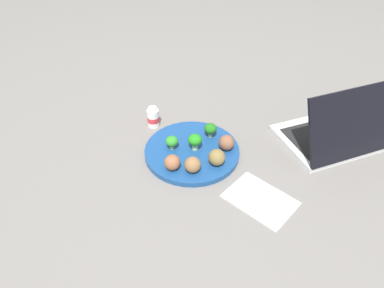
# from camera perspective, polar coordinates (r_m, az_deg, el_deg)

# --- Properties ---
(ground_plane) EXTENTS (4.00, 4.00, 0.00)m
(ground_plane) POSITION_cam_1_polar(r_m,az_deg,el_deg) (1.05, 0.00, -1.52)
(ground_plane) COLOR slate
(plate) EXTENTS (0.28, 0.28, 0.02)m
(plate) POSITION_cam_1_polar(r_m,az_deg,el_deg) (1.04, 0.00, -1.18)
(plate) COLOR navy
(plate) RESTS_ON ground_plane
(broccoli_floret_far_rim) EXTENTS (0.04, 0.04, 0.05)m
(broccoli_floret_far_rim) POSITION_cam_1_polar(r_m,az_deg,el_deg) (1.07, 2.88, 2.54)
(broccoli_floret_far_rim) COLOR #A1B871
(broccoli_floret_far_rim) RESTS_ON plate
(broccoli_floret_front_left) EXTENTS (0.04, 0.04, 0.04)m
(broccoli_floret_front_left) POSITION_cam_1_polar(r_m,az_deg,el_deg) (1.03, -3.28, 0.41)
(broccoli_floret_front_left) COLOR #A2CB72
(broccoli_floret_front_left) RESTS_ON plate
(broccoli_floret_near_rim) EXTENTS (0.04, 0.04, 0.05)m
(broccoli_floret_near_rim) POSITION_cam_1_polar(r_m,az_deg,el_deg) (1.02, 0.49, 0.59)
(broccoli_floret_near_rim) COLOR #A0C684
(broccoli_floret_near_rim) RESTS_ON plate
(meatball_center) EXTENTS (0.04, 0.04, 0.04)m
(meatball_center) POSITION_cam_1_polar(r_m,az_deg,el_deg) (0.96, -3.21, -2.99)
(meatball_center) COLOR brown
(meatball_center) RESTS_ON plate
(meatball_front_right) EXTENTS (0.05, 0.05, 0.05)m
(meatball_front_right) POSITION_cam_1_polar(r_m,az_deg,el_deg) (0.98, 3.99, -2.20)
(meatball_front_right) COLOR brown
(meatball_front_right) RESTS_ON plate
(meatball_near_rim) EXTENTS (0.05, 0.05, 0.05)m
(meatball_near_rim) POSITION_cam_1_polar(r_m,az_deg,el_deg) (1.03, 5.61, 0.22)
(meatball_near_rim) COLOR brown
(meatball_near_rim) RESTS_ON plate
(meatball_front_left) EXTENTS (0.05, 0.05, 0.05)m
(meatball_front_left) POSITION_cam_1_polar(r_m,az_deg,el_deg) (0.96, 0.10, -3.37)
(meatball_front_left) COLOR brown
(meatball_front_left) RESTS_ON plate
(napkin) EXTENTS (0.17, 0.12, 0.01)m
(napkin) POSITION_cam_1_polar(r_m,az_deg,el_deg) (0.93, 10.98, -8.75)
(napkin) COLOR white
(napkin) RESTS_ON ground_plane
(fork) EXTENTS (0.12, 0.02, 0.01)m
(fork) POSITION_cam_1_polar(r_m,az_deg,el_deg) (0.94, 12.03, -8.14)
(fork) COLOR silver
(fork) RESTS_ON napkin
(knife) EXTENTS (0.15, 0.02, 0.01)m
(knife) POSITION_cam_1_polar(r_m,az_deg,el_deg) (0.92, 10.78, -9.38)
(knife) COLOR white
(knife) RESTS_ON napkin
(yogurt_bottle) EXTENTS (0.04, 0.04, 0.07)m
(yogurt_bottle) POSITION_cam_1_polar(r_m,az_deg,el_deg) (1.15, -6.30, 4.26)
(yogurt_bottle) COLOR white
(yogurt_bottle) RESTS_ON ground_plane
(laptop) EXTENTS (0.34, 0.38, 0.20)m
(laptop) POSITION_cam_1_polar(r_m,az_deg,el_deg) (1.16, 22.62, 1.73)
(laptop) COLOR silver
(laptop) RESTS_ON ground_plane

